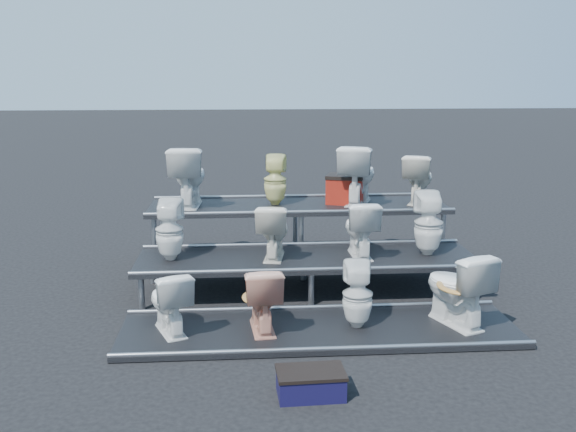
{
  "coord_description": "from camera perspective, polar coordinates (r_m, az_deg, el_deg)",
  "views": [
    {
      "loc": [
        -0.8,
        -7.63,
        2.71
      ],
      "look_at": [
        -0.23,
        0.1,
        0.96
      ],
      "focal_mm": 40.0,
      "sensor_mm": 36.0,
      "label": 1
    }
  ],
  "objects": [
    {
      "name": "ground",
      "position": [
        8.14,
        1.69,
        -6.75
      ],
      "size": [
        80.0,
        80.0,
        0.0
      ],
      "primitive_type": "plane",
      "color": "black",
      "rests_on": "ground"
    },
    {
      "name": "toilet_5",
      "position": [
        7.88,
        -1.31,
        -1.32
      ],
      "size": [
        0.48,
        0.72,
        0.68
      ],
      "primitive_type": "imported",
      "rotation": [
        0.0,
        0.0,
        2.98
      ],
      "color": "silver",
      "rests_on": "tier_mid"
    },
    {
      "name": "toilet_7",
      "position": [
        8.19,
        12.39,
        -0.65
      ],
      "size": [
        0.38,
        0.39,
        0.8
      ],
      "primitive_type": "imported",
      "rotation": [
        0.0,
        0.0,
        3.08
      ],
      "color": "white",
      "rests_on": "tier_mid"
    },
    {
      "name": "toilet_6",
      "position": [
        8.0,
        6.43,
        -1.09
      ],
      "size": [
        0.41,
        0.7,
        0.71
      ],
      "primitive_type": "imported",
      "rotation": [
        0.0,
        0.0,
        3.16
      ],
      "color": "white",
      "rests_on": "tier_mid"
    },
    {
      "name": "tier_front",
      "position": [
        6.92,
        2.82,
        -10.09
      ],
      "size": [
        4.2,
        1.2,
        0.06
      ],
      "primitive_type": "cube",
      "color": "black",
      "rests_on": "ground"
    },
    {
      "name": "step_stool",
      "position": [
        5.66,
        2.03,
        -14.77
      ],
      "size": [
        0.58,
        0.36,
        0.2
      ],
      "primitive_type": "cube",
      "rotation": [
        0.0,
        0.0,
        0.04
      ],
      "color": "black",
      "rests_on": "ground"
    },
    {
      "name": "toilet_2",
      "position": [
        6.84,
        6.2,
        -6.97
      ],
      "size": [
        0.35,
        0.35,
        0.71
      ],
      "primitive_type": "imported",
      "rotation": [
        0.0,
        0.0,
        3.05
      ],
      "color": "white",
      "rests_on": "tier_front"
    },
    {
      "name": "toilet_10",
      "position": [
        9.2,
        6.23,
        3.71
      ],
      "size": [
        0.74,
        0.94,
        0.85
      ],
      "primitive_type": "imported",
      "rotation": [
        0.0,
        0.0,
        2.78
      ],
      "color": "white",
      "rests_on": "tier_back"
    },
    {
      "name": "toilet_1",
      "position": [
        6.74,
        -2.36,
        -7.25
      ],
      "size": [
        0.45,
        0.72,
        0.7
      ],
      "primitive_type": "imported",
      "rotation": [
        0.0,
        0.0,
        3.23
      ],
      "color": "#E39E83",
      "rests_on": "tier_front"
    },
    {
      "name": "tier_back",
      "position": [
        9.25,
        0.89,
        -1.56
      ],
      "size": [
        4.2,
        1.2,
        0.86
      ],
      "primitive_type": "cube",
      "color": "black",
      "rests_on": "ground"
    },
    {
      "name": "toilet_0",
      "position": [
        6.79,
        -10.53,
        -7.47
      ],
      "size": [
        0.59,
        0.75,
        0.67
      ],
      "primitive_type": "imported",
      "rotation": [
        0.0,
        0.0,
        3.52
      ],
      "color": "white",
      "rests_on": "tier_front"
    },
    {
      "name": "toilet_8",
      "position": [
        9.08,
        -8.84,
        3.51
      ],
      "size": [
        0.53,
        0.86,
        0.85
      ],
      "primitive_type": "imported",
      "rotation": [
        0.0,
        0.0,
        3.07
      ],
      "color": "white",
      "rests_on": "tier_back"
    },
    {
      "name": "tier_mid",
      "position": [
        8.07,
        1.7,
        -5.21
      ],
      "size": [
        4.2,
        1.2,
        0.46
      ],
      "primitive_type": "cube",
      "color": "black",
      "rests_on": "ground"
    },
    {
      "name": "toilet_11",
      "position": [
        9.41,
        11.53,
        3.29
      ],
      "size": [
        0.64,
        0.79,
        0.71
      ],
      "primitive_type": "imported",
      "rotation": [
        0.0,
        0.0,
        2.72
      ],
      "color": "silver",
      "rests_on": "tier_back"
    },
    {
      "name": "toilet_9",
      "position": [
        9.07,
        -1.15,
        3.23
      ],
      "size": [
        0.36,
        0.37,
        0.71
      ],
      "primitive_type": "imported",
      "rotation": [
        0.0,
        0.0,
        3.0
      ],
      "color": "#E5E190",
      "rests_on": "tier_back"
    },
    {
      "name": "toilet_4",
      "position": [
        7.91,
        -10.49,
        -1.22
      ],
      "size": [
        0.37,
        0.38,
        0.75
      ],
      "primitive_type": "imported",
      "rotation": [
        0.0,
        0.0,
        3.05
      ],
      "color": "white",
      "rests_on": "tier_mid"
    },
    {
      "name": "toilet_3",
      "position": [
        7.09,
        14.75,
        -6.17
      ],
      "size": [
        0.71,
        0.91,
        0.82
      ],
      "primitive_type": "imported",
      "rotation": [
        0.0,
        0.0,
        3.51
      ],
      "color": "white",
      "rests_on": "tier_front"
    },
    {
      "name": "red_crate",
      "position": [
        9.25,
        5.12,
        2.26
      ],
      "size": [
        0.6,
        0.54,
        0.36
      ],
      "primitive_type": "cube",
      "rotation": [
        0.0,
        0.0,
        -0.32
      ],
      "color": "#A01B11",
      "rests_on": "tier_back"
    }
  ]
}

